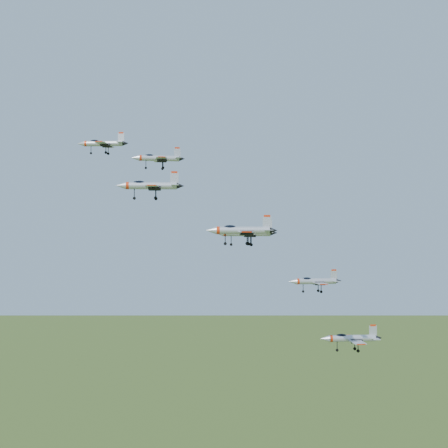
{
  "coord_description": "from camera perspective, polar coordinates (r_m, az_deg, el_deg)",
  "views": [
    {
      "loc": [
        23.47,
        -128.37,
        137.57
      ],
      "look_at": [
        13.91,
        -1.05,
        138.75
      ],
      "focal_mm": 50.0,
      "sensor_mm": 36.0,
      "label": 1
    }
  ],
  "objects": [
    {
      "name": "jet_left_high",
      "position": [
        131.07,
        -6.09,
        6.01
      ],
      "size": [
        11.14,
        9.42,
        3.01
      ],
      "rotation": [
        0.0,
        0.0,
        0.25
      ],
      "color": "#B0B4BE"
    },
    {
      "name": "jet_extra",
      "position": [
        140.27,
        11.49,
        -10.19
      ],
      "size": [
        13.75,
        11.5,
        3.68
      ],
      "rotation": [
        0.0,
        0.0,
        0.15
      ],
      "color": "#B0B4BE"
    },
    {
      "name": "jet_trail",
      "position": [
        124.73,
        8.29,
        -5.19
      ],
      "size": [
        10.77,
        9.09,
        2.9
      ],
      "rotation": [
        0.0,
        0.0,
        0.22
      ],
      "color": "#B0B4BE"
    },
    {
      "name": "jet_lead",
      "position": [
        146.84,
        -11.08,
        7.25
      ],
      "size": [
        12.04,
        9.88,
        3.23
      ],
      "rotation": [
        0.0,
        0.0,
        0.01
      ],
      "color": "#B0B4BE"
    },
    {
      "name": "jet_right_high",
      "position": [
        115.29,
        -6.85,
        3.51
      ],
      "size": [
        12.61,
        10.55,
        3.37
      ],
      "rotation": [
        0.0,
        0.0,
        0.16
      ],
      "color": "#B0B4BE"
    },
    {
      "name": "jet_right_low",
      "position": [
        117.09,
        1.55,
        -0.57
      ],
      "size": [
        13.63,
        11.36,
        3.64
      ],
      "rotation": [
        0.0,
        0.0,
        0.12
      ],
      "color": "#B0B4BE"
    },
    {
      "name": "jet_left_low",
      "position": [
        131.64,
        1.92,
        -0.8
      ],
      "size": [
        13.5,
        11.19,
        3.61
      ],
      "rotation": [
        0.0,
        0.0,
        0.09
      ],
      "color": "#B0B4BE"
    }
  ]
}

